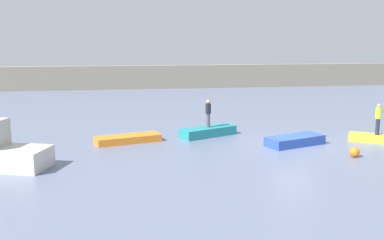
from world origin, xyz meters
The scene contains 9 objects.
ground_plane centered at (0.00, 0.00, 0.00)m, with size 120.00×120.00×0.00m, color slate.
embankment_wall centered at (0.00, 28.85, 1.31)m, with size 80.00×1.20×2.63m, color gray.
rowboat_orange centered at (-8.93, 2.27, 0.20)m, with size 3.64×1.19×0.40m, color orange.
rowboat_teal centered at (-4.17, 3.17, 0.27)m, with size 3.49×1.11×0.55m, color teal.
rowboat_blue centered at (0.12, 0.23, 0.25)m, with size 3.30×1.30×0.51m, color #2B4CAD.
rowboat_yellow centered at (4.97, 0.25, 0.20)m, with size 2.98×1.02×0.41m, color gold.
person_hiviz_shirt centered at (4.97, 0.25, 1.40)m, with size 0.32×0.32×1.78m.
person_dark_shirt centered at (-4.17, 3.17, 1.47)m, with size 0.32×0.32×1.65m.
mooring_buoy centered at (2.11, -2.61, 0.25)m, with size 0.50×0.50×0.50m, color orange.
Camera 1 is at (-9.12, -22.86, 5.89)m, focal length 42.43 mm.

